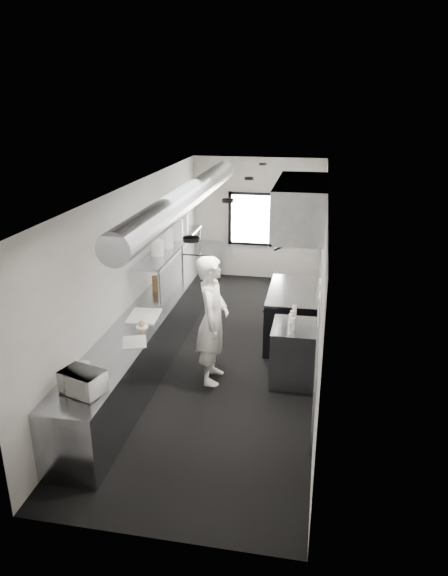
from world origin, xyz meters
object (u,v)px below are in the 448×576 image
at_px(far_work_table, 202,266).
at_px(deli_tub_a, 84,367).
at_px(microwave, 82,382).
at_px(squeeze_bottle_c, 291,319).
at_px(bottle_station, 293,353).
at_px(squeeze_bottle_d, 292,317).
at_px(knife_block, 155,284).
at_px(prep_counter, 150,335).
at_px(squeeze_bottle_a, 290,328).
at_px(plate_stack_d, 181,224).
at_px(pass_shelf, 171,245).
at_px(plate_stack_a, 157,248).
at_px(plate_stack_b, 166,238).
at_px(squeeze_bottle_e, 294,311).
at_px(line_cook, 212,320).
at_px(small_plate, 142,327).
at_px(exhaust_hood, 301,206).
at_px(range, 292,315).
at_px(squeeze_bottle_b, 293,324).
at_px(deli_tub_b, 77,373).
at_px(plate_stack_c, 176,229).
at_px(cutting_board, 144,316).

height_order(far_work_table, deli_tub_a, deli_tub_a).
distance_m(microwave, squeeze_bottle_c, 3.19).
height_order(bottle_station, squeeze_bottle_d, squeeze_bottle_d).
distance_m(microwave, knife_block, 3.36).
xyz_separation_m(prep_counter, squeeze_bottle_a, (2.24, -0.48, 0.54)).
relative_size(plate_stack_d, squeeze_bottle_d, 2.11).
xyz_separation_m(pass_shelf, plate_stack_a, (-0.03, -0.73, 0.16)).
bearing_deg(plate_stack_b, bottle_station, -31.57).
distance_m(deli_tub_a, plate_stack_d, 4.29).
height_order(prep_counter, plate_stack_d, plate_stack_d).
distance_m(bottle_station, squeeze_bottle_d, 0.56).
bearing_deg(squeeze_bottle_e, line_cook, -156.18).
relative_size(knife_block, plate_stack_b, 0.67).
bearing_deg(prep_counter, small_plate, -80.60).
xyz_separation_m(exhaust_hood, squeeze_bottle_e, (0.02, -1.07, -1.39)).
height_order(range, deli_tub_a, deli_tub_a).
height_order(range, squeeze_bottle_e, squeeze_bottle_e).
height_order(pass_shelf, squeeze_bottle_b, pass_shelf).
xyz_separation_m(line_cook, deli_tub_a, (-1.27, -1.62, -0.03)).
distance_m(pass_shelf, plate_stack_d, 0.75).
bearing_deg(squeeze_bottle_c, deli_tub_b, -140.75).
xyz_separation_m(squeeze_bottle_b, squeeze_bottle_c, (-0.04, 0.17, -0.01)).
height_order(small_plate, plate_stack_c, plate_stack_c).
distance_m(prep_counter, plate_stack_d, 2.57).
height_order(line_cook, plate_stack_a, line_cook).
xyz_separation_m(prep_counter, knife_block, (-0.17, 0.88, 0.56)).
bearing_deg(small_plate, exhaust_hood, 40.90).
distance_m(line_cook, squeeze_bottle_b, 1.17).
distance_m(far_work_table, microwave, 6.20).
xyz_separation_m(bottle_station, plate_stack_b, (-2.37, 1.45, 1.29)).
relative_size(deli_tub_a, cutting_board, 0.25).
bearing_deg(prep_counter, plate_stack_d, 90.98).
height_order(microwave, squeeze_bottle_e, microwave).
bearing_deg(squeeze_bottle_c, squeeze_bottle_b, -75.87).
relative_size(squeeze_bottle_c, squeeze_bottle_d, 0.90).
bearing_deg(bottle_station, deli_tub_a, -143.84).
xyz_separation_m(prep_counter, plate_stack_c, (-0.04, 1.83, 1.30)).
bearing_deg(bottle_station, squeeze_bottle_c, 147.51).
relative_size(cutting_board, squeeze_bottle_a, 3.35).
distance_m(cutting_board, plate_stack_a, 1.31).
distance_m(microwave, squeeze_bottle_e, 3.43).
bearing_deg(cutting_board, far_work_table, 90.11).
height_order(exhaust_hood, squeeze_bottle_b, exhaust_hood).
xyz_separation_m(bottle_station, knife_block, (-2.47, 1.08, 0.56)).
height_order(small_plate, plate_stack_b, plate_stack_b).
bearing_deg(cutting_board, bottle_station, 1.85).
bearing_deg(range, exhaust_hood, -0.00).
relative_size(exhaust_hood, squeeze_bottle_e, 11.13).
relative_size(bottle_station, squeeze_bottle_b, 4.86).
bearing_deg(plate_stack_c, exhaust_hood, -15.32).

